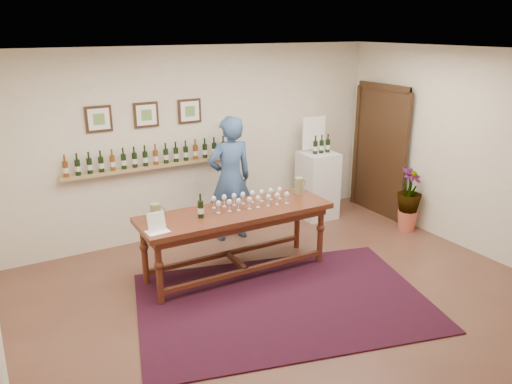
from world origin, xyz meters
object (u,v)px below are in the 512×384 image
display_pedestal (317,185)px  potted_plant (409,199)px  person (230,179)px  tasting_table (236,220)px

display_pedestal → potted_plant: size_ratio=1.27×
display_pedestal → potted_plant: bearing=-53.6°
person → potted_plant: bearing=159.6°
tasting_table → display_pedestal: 2.39m
display_pedestal → potted_plant: (0.87, -1.18, -0.04)m
tasting_table → display_pedestal: bearing=28.9°
tasting_table → person: (0.46, 1.04, 0.19)m
tasting_table → person: size_ratio=1.33×
tasting_table → person: bearing=67.3°
potted_plant → display_pedestal: bearing=126.4°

